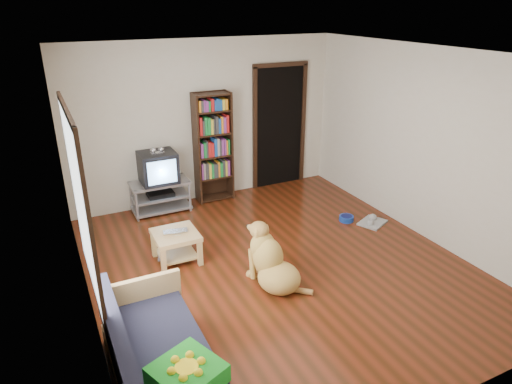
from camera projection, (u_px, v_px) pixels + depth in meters
name	position (u px, v px, depth m)	size (l,w,h in m)	color
ground	(278.00, 265.00, 5.82)	(5.00, 5.00, 0.00)	#5B200F
ceiling	(283.00, 54.00, 4.81)	(5.00, 5.00, 0.00)	white
wall_back	(206.00, 122.00, 7.38)	(4.50, 4.50, 0.00)	beige
wall_front	(449.00, 278.00, 3.24)	(4.50, 4.50, 0.00)	beige
wall_left	(76.00, 204.00, 4.40)	(5.00, 5.00, 0.00)	beige
wall_right	(425.00, 145.00, 6.22)	(5.00, 5.00, 0.00)	beige
green_cushion	(187.00, 375.00, 3.46)	(0.47, 0.47, 0.16)	green
laptop	(176.00, 233.00, 5.74)	(0.31, 0.20, 0.02)	silver
dog_bowl	(346.00, 218.00, 6.97)	(0.22, 0.22, 0.08)	#163A9B
grey_rag	(372.00, 223.00, 6.89)	(0.40, 0.32, 0.03)	#A8A8A8
window	(81.00, 205.00, 3.92)	(0.03, 1.46, 1.70)	white
doorway	(279.00, 124.00, 7.98)	(1.03, 0.05, 2.19)	black
tv_stand	(160.00, 195.00, 7.21)	(0.90, 0.45, 0.50)	#99999E
crt_tv	(158.00, 167.00, 7.05)	(0.55, 0.52, 0.58)	black
bookshelf	(213.00, 142.00, 7.39)	(0.60, 0.30, 1.80)	black
sofa	(161.00, 370.00, 3.82)	(0.80, 1.80, 0.80)	tan
coffee_table	(176.00, 241.00, 5.82)	(0.55, 0.55, 0.40)	tan
dog	(271.00, 263.00, 5.33)	(0.62, 0.86, 0.77)	tan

